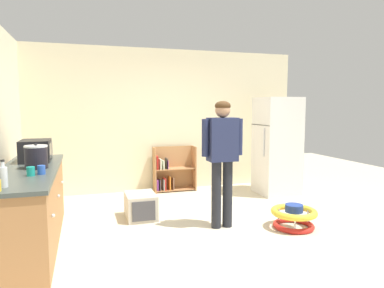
# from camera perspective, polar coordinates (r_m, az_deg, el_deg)

# --- Properties ---
(ground_plane) EXTENTS (12.00, 12.00, 0.00)m
(ground_plane) POSITION_cam_1_polar(r_m,az_deg,el_deg) (4.80, 2.94, -13.47)
(ground_plane) COLOR beige
(ground_plane) RESTS_ON ground
(back_wall) EXTENTS (5.20, 0.06, 2.70)m
(back_wall) POSITION_cam_1_polar(r_m,az_deg,el_deg) (6.76, -3.89, 3.93)
(back_wall) COLOR beige
(back_wall) RESTS_ON ground
(kitchen_counter) EXTENTS (0.65, 2.39, 0.90)m
(kitchen_counter) POSITION_cam_1_polar(r_m,az_deg,el_deg) (4.50, -25.06, -9.35)
(kitchen_counter) COLOR #AE7644
(kitchen_counter) RESTS_ON ground
(refrigerator) EXTENTS (0.73, 0.68, 1.78)m
(refrigerator) POSITION_cam_1_polar(r_m,az_deg,el_deg) (6.60, 13.77, -0.29)
(refrigerator) COLOR white
(refrigerator) RESTS_ON ground
(bookshelf) EXTENTS (0.80, 0.28, 0.85)m
(bookshelf) POSITION_cam_1_polar(r_m,az_deg,el_deg) (6.69, -3.41, -4.57)
(bookshelf) COLOR #B47C4C
(bookshelf) RESTS_ON ground
(standing_person) EXTENTS (0.57, 0.22, 1.68)m
(standing_person) POSITION_cam_1_polar(r_m,az_deg,el_deg) (4.58, 5.00, -1.36)
(standing_person) COLOR #22252C
(standing_person) RESTS_ON ground
(baby_walker) EXTENTS (0.60, 0.60, 0.32)m
(baby_walker) POSITION_cam_1_polar(r_m,az_deg,el_deg) (4.90, 16.37, -11.34)
(baby_walker) COLOR red
(baby_walker) RESTS_ON ground
(pet_carrier) EXTENTS (0.42, 0.55, 0.36)m
(pet_carrier) POSITION_cam_1_polar(r_m,az_deg,el_deg) (5.16, -8.42, -10.02)
(pet_carrier) COLOR #BFB7A4
(pet_carrier) RESTS_ON ground
(microwave) EXTENTS (0.37, 0.48, 0.28)m
(microwave) POSITION_cam_1_polar(r_m,az_deg,el_deg) (4.96, -24.27, -1.00)
(microwave) COLOR black
(microwave) RESTS_ON kitchen_counter
(crock_pot) EXTENTS (0.25, 0.25, 0.30)m
(crock_pot) POSITION_cam_1_polar(r_m,az_deg,el_deg) (4.38, -24.21, -1.95)
(crock_pot) COLOR black
(crock_pot) RESTS_ON kitchen_counter
(banana_bunch) EXTENTS (0.15, 0.16, 0.04)m
(banana_bunch) POSITION_cam_1_polar(r_m,az_deg,el_deg) (3.72, -28.96, -5.18)
(banana_bunch) COLOR #DAD343
(banana_bunch) RESTS_ON kitchen_counter
(clear_bottle) EXTENTS (0.07, 0.07, 0.25)m
(clear_bottle) POSITION_cam_1_polar(r_m,az_deg,el_deg) (3.49, -28.57, -4.67)
(clear_bottle) COLOR silver
(clear_bottle) RESTS_ON kitchen_counter
(teal_cup) EXTENTS (0.08, 0.08, 0.09)m
(teal_cup) POSITION_cam_1_polar(r_m,az_deg,el_deg) (3.94, -24.96, -4.10)
(teal_cup) COLOR teal
(teal_cup) RESTS_ON kitchen_counter
(green_cup) EXTENTS (0.08, 0.08, 0.09)m
(green_cup) POSITION_cam_1_polar(r_m,az_deg,el_deg) (5.43, -25.27, -1.45)
(green_cup) COLOR green
(green_cup) RESTS_ON kitchen_counter
(blue_cup) EXTENTS (0.08, 0.08, 0.09)m
(blue_cup) POSITION_cam_1_polar(r_m,az_deg,el_deg) (3.99, -23.50, -3.91)
(blue_cup) COLOR blue
(blue_cup) RESTS_ON kitchen_counter
(orange_cup) EXTENTS (0.08, 0.08, 0.09)m
(orange_cup) POSITION_cam_1_polar(r_m,az_deg,el_deg) (5.41, -23.02, -1.37)
(orange_cup) COLOR orange
(orange_cup) RESTS_ON kitchen_counter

